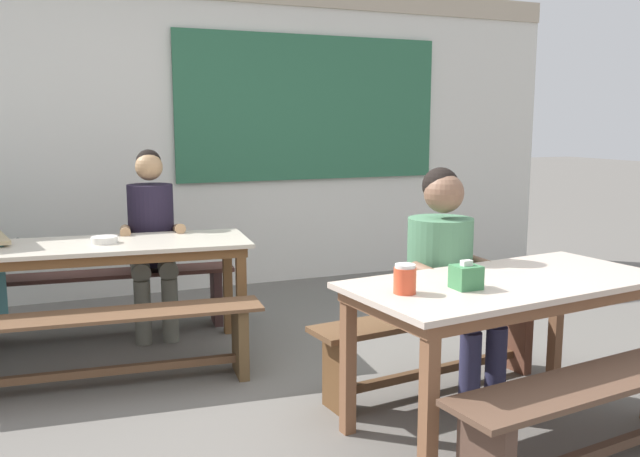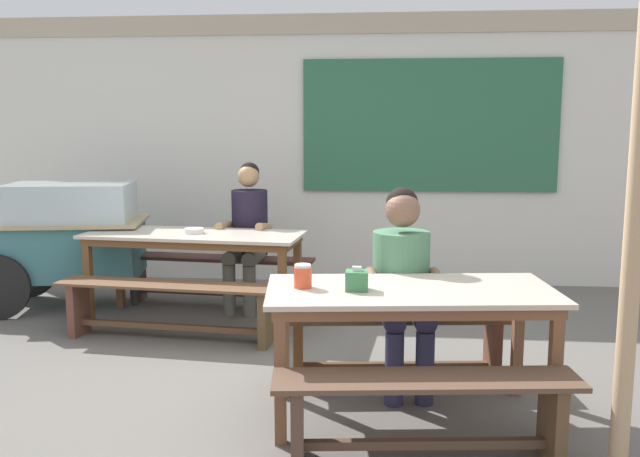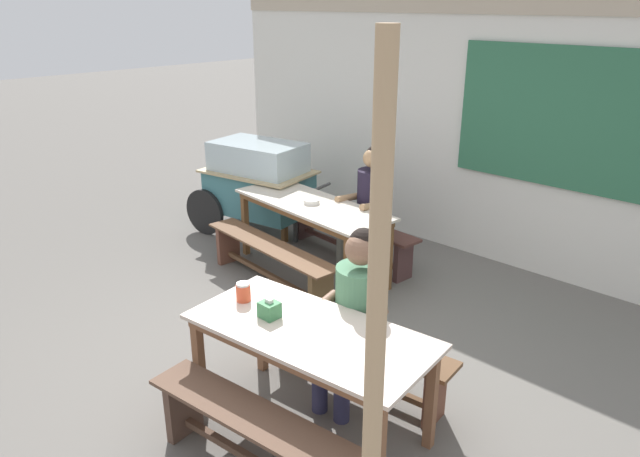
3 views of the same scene
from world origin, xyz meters
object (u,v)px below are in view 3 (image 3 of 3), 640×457
at_px(bench_far_back, 350,231).
at_px(bench_near_back, 357,352).
at_px(food_cart, 257,180).
at_px(bench_near_front, 253,435).
at_px(person_center_facing, 368,203).
at_px(wooden_support_post, 375,347).
at_px(tissue_box, 269,309).
at_px(condiment_jar, 243,292).
at_px(soup_bowl, 311,201).
at_px(dining_table_far, 312,210).
at_px(dining_table_near, 310,340).
at_px(bench_far_front, 270,259).
at_px(person_right_near_table, 356,305).

xyz_separation_m(bench_far_back, bench_near_back, (1.59, -1.77, -0.00)).
xyz_separation_m(bench_far_back, food_cart, (-1.28, -0.21, 0.36)).
distance_m(bench_near_front, person_center_facing, 3.11).
distance_m(bench_near_back, food_cart, 3.29).
bearing_deg(wooden_support_post, tissue_box, 158.16).
distance_m(condiment_jar, soup_bowl, 2.11).
distance_m(dining_table_far, bench_far_back, 0.65).
distance_m(bench_near_back, wooden_support_post, 1.80).
bearing_deg(soup_bowl, bench_near_front, -52.38).
height_order(dining_table_near, condiment_jar, condiment_jar).
bearing_deg(dining_table_near, bench_far_front, 145.07).
bearing_deg(person_right_near_table, bench_far_back, 131.69).
distance_m(food_cart, tissue_box, 3.42).
height_order(dining_table_near, bench_near_front, dining_table_near).
bearing_deg(food_cart, dining_table_far, -15.07).
relative_size(bench_far_back, person_center_facing, 1.39).
relative_size(dining_table_near, food_cart, 0.97).
height_order(bench_near_front, tissue_box, tissue_box).
bearing_deg(tissue_box, dining_table_far, 127.60).
xyz_separation_m(dining_table_far, food_cart, (-1.23, 0.33, -0.01)).
xyz_separation_m(bench_far_back, wooden_support_post, (2.61, -2.87, 0.99)).
height_order(condiment_jar, soup_bowl, condiment_jar).
distance_m(bench_far_back, soup_bowl, 0.72).
relative_size(food_cart, tissue_box, 13.06).
xyz_separation_m(bench_near_back, condiment_jar, (-0.53, -0.58, 0.51)).
distance_m(person_center_facing, wooden_support_post, 3.65).
relative_size(bench_far_front, bench_near_front, 1.18).
bearing_deg(dining_table_far, condiment_jar, -58.25).
relative_size(person_center_facing, wooden_support_post, 0.50).
xyz_separation_m(dining_table_far, bench_far_back, (0.05, 0.54, -0.37)).
xyz_separation_m(dining_table_near, bench_near_front, (0.06, -0.54, -0.38)).
bearing_deg(soup_bowl, bench_far_back, 85.54).
distance_m(dining_table_far, wooden_support_post, 3.59).
relative_size(dining_table_far, bench_far_front, 1.04).
relative_size(food_cart, person_right_near_table, 1.36).
bearing_deg(wooden_support_post, dining_table_far, 138.69).
xyz_separation_m(dining_table_far, wooden_support_post, (2.66, -2.34, 0.62)).
bearing_deg(tissue_box, dining_table_near, 14.35).
height_order(bench_near_back, wooden_support_post, wooden_support_post).
height_order(dining_table_near, bench_far_front, dining_table_near).
bearing_deg(bench_far_front, person_right_near_table, -23.53).
relative_size(bench_near_back, person_right_near_table, 1.21).
bearing_deg(dining_table_far, food_cart, 164.93).
xyz_separation_m(food_cart, wooden_support_post, (3.88, -2.67, 0.63)).
relative_size(bench_far_front, bench_near_back, 1.18).
xyz_separation_m(dining_table_far, soup_bowl, (0.01, -0.02, 0.10)).
distance_m(bench_far_back, bench_near_front, 3.32).
relative_size(bench_near_front, tissue_box, 11.48).
height_order(dining_table_far, bench_far_back, dining_table_far).
distance_m(bench_far_front, soup_bowl, 0.71).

